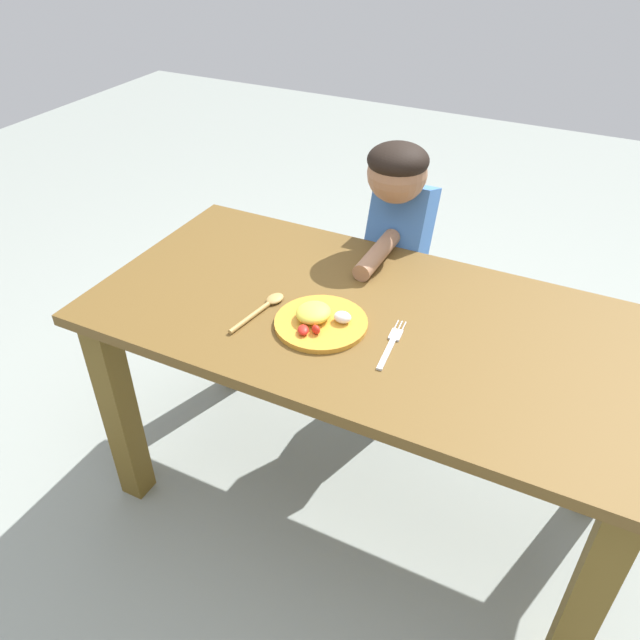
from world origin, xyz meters
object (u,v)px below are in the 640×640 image
(plate, at_px, (320,320))
(person, at_px, (396,277))
(fork, at_px, (391,344))
(spoon, at_px, (264,307))

(plate, relative_size, person, 0.23)
(plate, height_order, fork, plate)
(spoon, height_order, person, person)
(person, bearing_deg, fork, 108.60)
(plate, distance_m, person, 0.58)
(plate, bearing_deg, fork, 0.85)
(spoon, bearing_deg, fork, -81.03)
(person, bearing_deg, plate, 88.83)
(fork, bearing_deg, spoon, 85.39)
(spoon, distance_m, person, 0.60)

